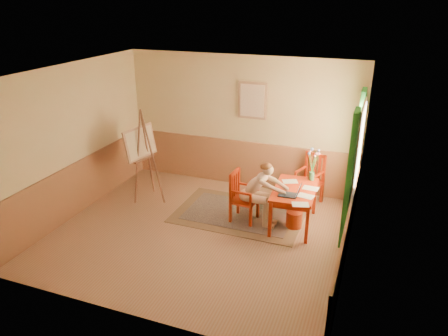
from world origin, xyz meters
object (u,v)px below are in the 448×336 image
at_px(easel, 142,147).
at_px(laptop, 291,193).
at_px(chair_back, 310,179).
at_px(figure, 259,190).
at_px(table, 295,193).
at_px(chair_left, 242,196).

bearing_deg(easel, laptop, -6.60).
height_order(chair_back, figure, figure).
relative_size(table, figure, 1.02).
distance_m(table, chair_left, 0.95).
relative_size(chair_back, figure, 0.83).
xyz_separation_m(table, chair_back, (0.11, 1.04, -0.13)).
relative_size(figure, laptop, 3.14).
bearing_deg(easel, chair_back, 16.92).
distance_m(table, laptop, 0.33).
height_order(table, chair_left, chair_left).
bearing_deg(figure, chair_back, 59.03).
relative_size(table, chair_back, 1.23).
xyz_separation_m(laptop, easel, (-3.10, 0.36, 0.34)).
bearing_deg(chair_back, laptop, -94.68).
xyz_separation_m(chair_left, chair_back, (1.04, 1.19, 0.02)).
distance_m(figure, easel, 2.53).
bearing_deg(figure, laptop, -11.85).
relative_size(chair_back, laptop, 2.61).
distance_m(chair_back, easel, 3.41).
distance_m(chair_left, easel, 2.27).
bearing_deg(chair_back, chair_left, -131.14).
bearing_deg(chair_back, figure, -120.97).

